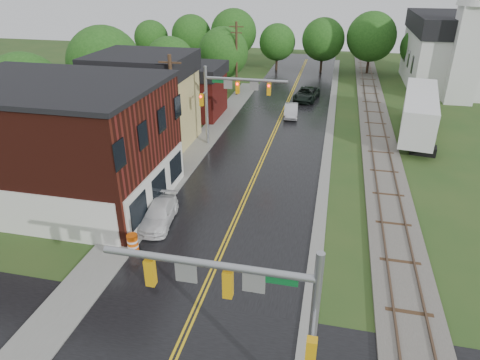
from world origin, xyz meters
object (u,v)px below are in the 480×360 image
(tree_left_c, at_px, (171,64))
(sedan_silver, at_px, (291,111))
(pickup_white, at_px, (159,214))
(tree_left_b, at_px, (106,65))
(tree_left_e, at_px, (224,54))
(church, at_px, (454,44))
(brick_building, at_px, (58,143))
(construction_barrel, at_px, (133,243))
(utility_pole_c, at_px, (236,58))
(suv_dark, at_px, (307,94))
(traffic_signal_far, at_px, (229,93))
(traffic_signal_near, at_px, (250,300))
(utility_pole_b, at_px, (173,110))
(tree_left_a, at_px, (26,95))
(semi_trailer, at_px, (419,111))

(tree_left_c, relative_size, sedan_silver, 1.85)
(sedan_silver, relative_size, pickup_white, 0.93)
(tree_left_b, bearing_deg, tree_left_e, 57.26)
(tree_left_c, bearing_deg, church, 22.24)
(brick_building, xyz_separation_m, construction_barrel, (7.48, -5.12, -3.59))
(utility_pole_c, xyz_separation_m, suv_dark, (8.95, -0.27, -3.96))
(construction_barrel, bearing_deg, traffic_signal_far, 84.89)
(traffic_signal_near, height_order, pickup_white, traffic_signal_near)
(brick_building, height_order, sedan_silver, brick_building)
(pickup_white, xyz_separation_m, construction_barrel, (-0.30, -3.21, -0.09))
(utility_pole_c, bearing_deg, traffic_signal_near, -76.26)
(construction_barrel, bearing_deg, utility_pole_c, 93.02)
(suv_dark, distance_m, pickup_white, 31.40)
(traffic_signal_far, height_order, sedan_silver, traffic_signal_far)
(utility_pole_b, xyz_separation_m, tree_left_c, (-7.05, 17.90, -0.21))
(tree_left_c, height_order, sedan_silver, tree_left_c)
(tree_left_b, bearing_deg, traffic_signal_near, -54.51)
(tree_left_b, height_order, construction_barrel, tree_left_b)
(utility_pole_b, height_order, construction_barrel, utility_pole_b)
(church, xyz_separation_m, utility_pole_c, (-26.80, -9.74, -1.11))
(traffic_signal_near, bearing_deg, tree_left_a, 139.53)
(traffic_signal_far, distance_m, suv_dark, 18.15)
(suv_dark, xyz_separation_m, pickup_white, (-6.85, -30.64, -0.11))
(traffic_signal_far, height_order, tree_left_b, tree_left_b)
(church, xyz_separation_m, tree_left_a, (-39.85, -31.84, -0.72))
(tree_left_a, xyz_separation_m, pickup_white, (15.15, -8.81, -4.47))
(church, distance_m, sedan_silver, 25.93)
(tree_left_c, xyz_separation_m, pickup_white, (9.15, -26.81, -3.86))
(church, height_order, construction_barrel, church)
(pickup_white, bearing_deg, utility_pole_b, 96.29)
(utility_pole_b, distance_m, tree_left_c, 19.24)
(traffic_signal_far, distance_m, tree_left_e, 19.65)
(traffic_signal_near, relative_size, utility_pole_b, 0.82)
(brick_building, relative_size, semi_trailer, 1.06)
(semi_trailer, bearing_deg, tree_left_a, -160.53)
(sedan_silver, bearing_deg, semi_trailer, -18.89)
(pickup_white, bearing_deg, sedan_silver, 69.49)
(tree_left_e, bearing_deg, sedan_silver, -42.55)
(tree_left_a, xyz_separation_m, semi_trailer, (33.45, 11.82, -2.69))
(utility_pole_b, height_order, tree_left_b, tree_left_b)
(tree_left_b, relative_size, tree_left_e, 1.19)
(semi_trailer, bearing_deg, tree_left_c, 167.32)
(church, xyz_separation_m, pickup_white, (-24.70, -40.65, -5.19))
(tree_left_a, bearing_deg, traffic_signal_near, -40.47)
(church, height_order, utility_pole_c, church)
(tree_left_a, bearing_deg, construction_barrel, -38.99)
(utility_pole_b, xyz_separation_m, construction_barrel, (1.80, -12.12, -4.16))
(brick_building, xyz_separation_m, utility_pole_c, (5.68, 29.00, 0.57))
(tree_left_c, bearing_deg, brick_building, -86.86)
(brick_building, height_order, pickup_white, brick_building)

